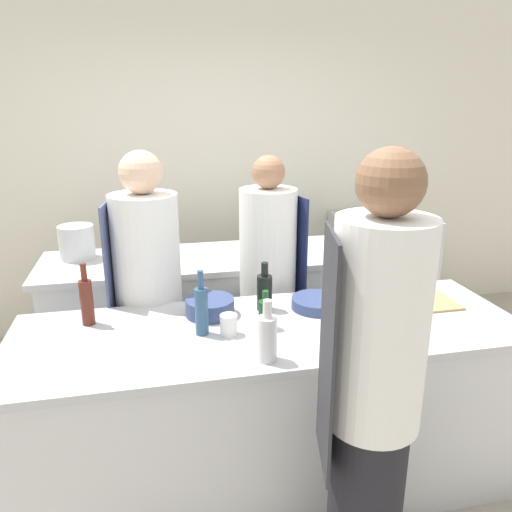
# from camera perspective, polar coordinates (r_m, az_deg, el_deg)

# --- Properties ---
(ground_plane) EXTENTS (16.00, 16.00, 0.00)m
(ground_plane) POSITION_cam_1_polar(r_m,az_deg,el_deg) (2.91, 1.61, -24.17)
(ground_plane) COLOR #A89E8E
(wall_back) EXTENTS (8.00, 0.06, 2.80)m
(wall_back) POSITION_cam_1_polar(r_m,az_deg,el_deg) (4.31, -5.14, 10.25)
(wall_back) COLOR silver
(wall_back) RESTS_ON ground_plane
(prep_counter) EXTENTS (2.45, 0.82, 0.89)m
(prep_counter) POSITION_cam_1_polar(r_m,az_deg,el_deg) (2.64, 1.69, -16.87)
(prep_counter) COLOR silver
(prep_counter) RESTS_ON ground_plane
(pass_counter) EXTENTS (2.28, 0.71, 0.89)m
(pass_counter) POSITION_cam_1_polar(r_m,az_deg,el_deg) (3.65, -5.26, -6.69)
(pass_counter) COLOR silver
(pass_counter) RESTS_ON ground_plane
(oven_range) EXTENTS (0.77, 0.67, 0.97)m
(oven_range) POSITION_cam_1_polar(r_m,az_deg,el_deg) (4.57, 13.98, -1.61)
(oven_range) COLOR silver
(oven_range) RESTS_ON ground_plane
(chef_at_prep_near) EXTENTS (0.37, 0.36, 1.80)m
(chef_at_prep_near) POSITION_cam_1_polar(r_m,az_deg,el_deg) (1.89, 13.11, -15.72)
(chef_at_prep_near) COLOR black
(chef_at_prep_near) RESTS_ON ground_plane
(chef_at_stove) EXTENTS (0.38, 0.36, 1.64)m
(chef_at_stove) POSITION_cam_1_polar(r_m,az_deg,el_deg) (3.06, 1.39, -3.89)
(chef_at_stove) COLOR black
(chef_at_stove) RESTS_ON ground_plane
(chef_at_pass_far) EXTENTS (0.40, 0.38, 1.69)m
(chef_at_pass_far) POSITION_cam_1_polar(r_m,az_deg,el_deg) (2.88, -12.14, -5.22)
(chef_at_pass_far) COLOR black
(chef_at_pass_far) RESTS_ON ground_plane
(bottle_olive_oil) EXTENTS (0.08, 0.08, 0.27)m
(bottle_olive_oil) POSITION_cam_1_polar(r_m,az_deg,el_deg) (2.08, 1.29, -9.22)
(bottle_olive_oil) COLOR silver
(bottle_olive_oil) RESTS_ON prep_counter
(bottle_vinegar) EXTENTS (0.06, 0.06, 0.31)m
(bottle_vinegar) POSITION_cam_1_polar(r_m,az_deg,el_deg) (2.53, -18.78, -4.83)
(bottle_vinegar) COLOR #5B2319
(bottle_vinegar) RESTS_ON prep_counter
(bottle_wine) EXTENTS (0.08, 0.08, 0.26)m
(bottle_wine) POSITION_cam_1_polar(r_m,az_deg,el_deg) (2.57, 0.98, -4.03)
(bottle_wine) COLOR black
(bottle_wine) RESTS_ON prep_counter
(bottle_cooking_oil) EXTENTS (0.06, 0.06, 0.31)m
(bottle_cooking_oil) POSITION_cam_1_polar(r_m,az_deg,el_deg) (2.31, -6.23, -6.12)
(bottle_cooking_oil) COLOR #2D5175
(bottle_cooking_oil) RESTS_ON prep_counter
(bottle_sauce) EXTENTS (0.06, 0.06, 0.19)m
(bottle_sauce) POSITION_cam_1_polar(r_m,az_deg,el_deg) (2.38, 1.08, -6.57)
(bottle_sauce) COLOR #19471E
(bottle_sauce) RESTS_ON prep_counter
(bowl_mixing_large) EXTENTS (0.27, 0.27, 0.06)m
(bowl_mixing_large) POSITION_cam_1_polar(r_m,az_deg,el_deg) (2.63, 6.99, -5.36)
(bowl_mixing_large) COLOR navy
(bowl_mixing_large) RESTS_ON prep_counter
(bowl_prep_small) EXTENTS (0.25, 0.25, 0.09)m
(bowl_prep_small) POSITION_cam_1_polar(r_m,az_deg,el_deg) (2.54, -5.29, -5.80)
(bowl_prep_small) COLOR navy
(bowl_prep_small) RESTS_ON prep_counter
(cup) EXTENTS (0.08, 0.08, 0.10)m
(cup) POSITION_cam_1_polar(r_m,az_deg,el_deg) (2.33, -3.14, -7.84)
(cup) COLOR white
(cup) RESTS_ON prep_counter
(cutting_board) EXTENTS (0.35, 0.27, 0.01)m
(cutting_board) POSITION_cam_1_polar(r_m,az_deg,el_deg) (2.82, 18.36, -5.04)
(cutting_board) COLOR tan
(cutting_board) RESTS_ON prep_counter
(stockpot) EXTENTS (0.24, 0.24, 0.23)m
(stockpot) POSITION_cam_1_polar(r_m,az_deg,el_deg) (3.60, -19.80, 1.50)
(stockpot) COLOR silver
(stockpot) RESTS_ON pass_counter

